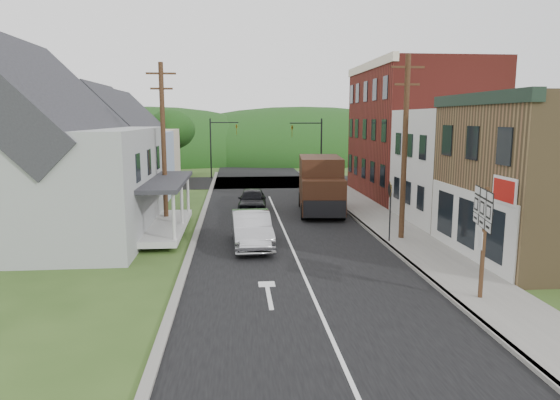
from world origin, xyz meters
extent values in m
plane|color=#2D4719|center=(0.00, 0.00, 0.00)|extent=(120.00, 120.00, 0.00)
cube|color=black|center=(0.00, 10.00, 0.00)|extent=(9.00, 90.00, 0.02)
cube|color=black|center=(0.00, 27.00, 0.00)|extent=(60.00, 9.00, 0.02)
cube|color=slate|center=(5.90, 8.00, 0.07)|extent=(2.80, 55.00, 0.15)
cube|color=slate|center=(4.55, 8.00, 0.07)|extent=(0.20, 55.00, 0.15)
cube|color=slate|center=(-4.65, 8.00, 0.06)|extent=(0.30, 55.00, 0.12)
cube|color=brown|center=(11.30, 0.00, 3.50)|extent=(8.00, 8.00, 7.00)
cube|color=silver|center=(11.30, 7.50, 3.25)|extent=(8.00, 7.00, 6.50)
cube|color=maroon|center=(11.30, 17.00, 5.00)|extent=(8.00, 12.00, 10.00)
cube|color=#95989A|center=(-12.00, 6.00, 2.75)|extent=(10.00, 12.00, 5.50)
cube|color=#97A9CE|center=(-11.00, 17.00, 2.50)|extent=(7.00, 8.00, 5.00)
cube|color=beige|center=(-11.50, 26.00, 2.50)|extent=(7.00, 8.00, 5.00)
cylinder|color=#472D19|center=(5.60, 3.50, 4.50)|extent=(0.26, 0.26, 9.00)
cube|color=#472D19|center=(5.60, 3.50, 8.40)|extent=(1.60, 0.10, 0.10)
cube|color=#472D19|center=(5.60, 3.50, 7.60)|extent=(1.20, 0.10, 0.10)
cylinder|color=#472D19|center=(-6.50, 8.00, 4.50)|extent=(0.26, 0.26, 9.00)
cube|color=#472D19|center=(-6.50, 8.00, 8.40)|extent=(1.60, 0.10, 0.10)
cube|color=#472D19|center=(-6.50, 8.00, 7.60)|extent=(1.20, 0.10, 0.10)
cylinder|color=black|center=(5.00, 23.50, 3.00)|extent=(0.14, 0.14, 6.00)
cylinder|color=black|center=(3.60, 23.50, 5.60)|extent=(2.80, 0.10, 0.10)
imported|color=olive|center=(2.40, 23.50, 4.90)|extent=(0.16, 0.20, 1.00)
cylinder|color=black|center=(-5.00, 30.50, 3.00)|extent=(0.14, 0.14, 6.00)
cylinder|color=black|center=(-3.60, 30.50, 5.60)|extent=(2.80, 0.10, 0.10)
imported|color=olive|center=(-2.40, 30.50, 4.90)|extent=(0.16, 0.20, 1.00)
cylinder|color=#382616|center=(-17.00, 12.00, 1.96)|extent=(0.36, 0.36, 3.92)
cylinder|color=#382616|center=(-19.00, 20.00, 2.38)|extent=(0.36, 0.36, 4.76)
ellipsoid|color=#1A3710|center=(-19.00, 20.00, 5.95)|extent=(5.80, 5.80, 4.93)
cylinder|color=#382616|center=(-9.00, 32.00, 1.96)|extent=(0.36, 0.36, 3.92)
ellipsoid|color=#1A3710|center=(-9.00, 32.00, 4.90)|extent=(4.80, 4.80, 4.08)
ellipsoid|color=#1A3710|center=(0.00, 55.00, 0.00)|extent=(90.00, 30.00, 16.00)
imported|color=#ABABAF|center=(-1.86, 2.96, 0.83)|extent=(1.97, 5.09, 1.65)
imported|color=black|center=(-1.51, 11.97, 0.75)|extent=(2.03, 4.48, 1.49)
cube|color=#32190E|center=(2.89, 11.68, 1.95)|extent=(3.04, 5.14, 3.24)
cube|color=#32190E|center=(2.61, 8.80, 1.39)|extent=(2.73, 2.03, 2.12)
cube|color=black|center=(2.63, 9.02, 2.29)|extent=(2.46, 1.56, 0.06)
cube|color=black|center=(2.51, 7.85, 0.84)|extent=(2.46, 0.41, 1.00)
cylinder|color=black|center=(1.45, 9.02, 0.50)|extent=(0.41, 1.03, 1.00)
cylinder|color=black|center=(3.78, 8.79, 0.50)|extent=(0.41, 1.03, 1.00)
cylinder|color=black|center=(1.89, 13.46, 0.50)|extent=(0.41, 1.03, 1.00)
cylinder|color=black|center=(4.22, 13.23, 0.50)|extent=(0.41, 1.03, 1.00)
cube|color=#472D19|center=(5.45, -4.91, 2.00)|extent=(0.14, 0.14, 3.70)
cube|color=black|center=(5.39, -4.89, 3.16)|extent=(0.50, 2.07, 0.08)
cube|color=silver|center=(5.19, -5.60, 3.64)|extent=(0.15, 0.57, 0.23)
cube|color=silver|center=(5.19, -5.60, 3.16)|extent=(0.16, 0.62, 0.58)
cube|color=silver|center=(5.19, -5.60, 2.69)|extent=(0.15, 0.57, 0.30)
cube|color=silver|center=(5.35, -4.88, 3.64)|extent=(0.15, 0.57, 0.23)
cube|color=silver|center=(5.35, -4.88, 3.16)|extent=(0.16, 0.62, 0.58)
cube|color=silver|center=(5.35, -4.88, 2.69)|extent=(0.15, 0.57, 0.30)
cube|color=silver|center=(5.51, -4.16, 3.64)|extent=(0.15, 0.57, 0.23)
cube|color=silver|center=(5.51, -4.16, 3.16)|extent=(0.16, 0.62, 0.58)
cube|color=silver|center=(5.51, -4.16, 2.69)|extent=(0.15, 0.57, 0.30)
cube|color=silver|center=(5.35, -4.88, 2.10)|extent=(0.12, 0.47, 0.58)
cylinder|color=black|center=(4.80, 2.89, 1.52)|extent=(0.07, 0.07, 2.74)
cube|color=black|center=(4.73, 2.89, 2.66)|extent=(0.08, 0.81, 0.81)
cube|color=yellow|center=(4.74, 2.89, 2.66)|extent=(0.08, 0.73, 0.73)
camera|label=1|loc=(-2.59, -20.05, 6.02)|focal=32.00mm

